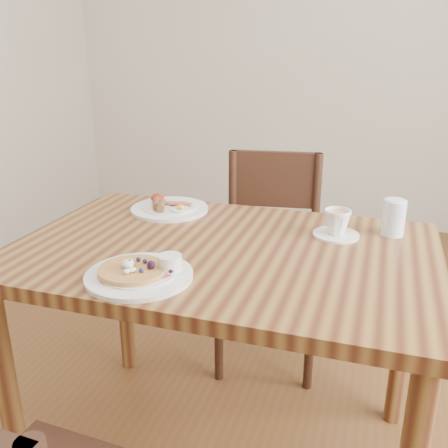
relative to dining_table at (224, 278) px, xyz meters
name	(u,v)px	position (x,y,z in m)	size (l,w,h in m)	color
dining_table	(224,278)	(0.00, 0.00, 0.00)	(1.20, 0.80, 0.75)	brown
chair_far	(270,249)	(0.00, 0.63, -0.16)	(0.48, 0.48, 0.88)	#321C12
pancake_plate	(141,272)	(-0.14, -0.26, 0.11)	(0.27, 0.27, 0.06)	white
breakfast_plate	(168,207)	(-0.29, 0.26, 0.11)	(0.27, 0.27, 0.04)	white
teacup_saucer	(337,225)	(0.30, 0.19, 0.14)	(0.14, 0.14, 0.08)	white
water_glass	(394,218)	(0.46, 0.25, 0.15)	(0.07, 0.07, 0.11)	silver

